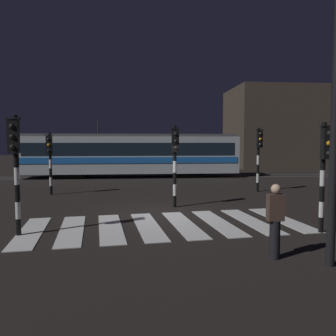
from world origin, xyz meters
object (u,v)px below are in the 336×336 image
Objects in this scene: tram at (131,154)px; traffic_light_corner_near_left at (15,157)px; traffic_light_corner_near_right at (325,161)px; traffic_light_corner_far_left at (50,154)px; traffic_light_median_centre at (175,154)px; traffic_light_corner_far_right at (259,150)px; pedestrian_waiting_at_kerb at (275,221)px.

traffic_light_corner_near_left is at bearing -100.40° from tram.
traffic_light_corner_far_left is at bearing 139.50° from traffic_light_corner_near_right.
traffic_light_corner_far_right is at bearing 38.91° from traffic_light_median_centre.
traffic_light_median_centre is at bearing 103.92° from pedestrian_waiting_at_kerb.
tram is (2.96, 16.11, -0.49)m from traffic_light_corner_near_left.
pedestrian_waiting_at_kerb is at bearing -76.08° from traffic_light_median_centre.
traffic_light_corner_near_left is 1.09× the size of traffic_light_corner_far_left.
traffic_light_corner_far_right reaches higher than traffic_light_median_centre.
traffic_light_median_centre is at bearing -33.59° from traffic_light_corner_far_left.
traffic_light_corner_far_right is at bearing 38.63° from traffic_light_corner_near_left.
traffic_light_corner_near_left is 6.24m from traffic_light_median_centre.
tram is (-6.85, 8.27, -0.50)m from traffic_light_corner_far_right.
traffic_light_median_centre reaches higher than traffic_light_corner_near_right.
tram is at bearing 98.98° from traffic_light_median_centre.
tram is at bearing 100.68° from pedestrian_waiting_at_kerb.
tram reaches higher than traffic_light_corner_near_left.
traffic_light_corner_far_left is at bearing 146.41° from traffic_light_median_centre.
pedestrian_waiting_at_kerb is (-2.25, -1.95, -1.24)m from traffic_light_corner_near_right.
traffic_light_corner_far_right is 0.21× the size of tram.
traffic_light_median_centre is 1.93× the size of pedestrian_waiting_at_kerb.
traffic_light_median_centre is at bearing -141.09° from traffic_light_corner_far_right.
tram is (-1.94, 12.24, -0.43)m from traffic_light_median_centre.
traffic_light_median_centre is 0.20× the size of tram.
traffic_light_corner_far_left is 1.82× the size of pedestrian_waiting_at_kerb.
traffic_light_corner_near_left is 1.06× the size of traffic_light_corner_near_right.
traffic_light_median_centre is at bearing 38.34° from traffic_light_corner_near_left.
traffic_light_corner_far_right is 10.76m from tram.
traffic_light_corner_far_right is 1.99× the size of pedestrian_waiting_at_kerb.
traffic_light_corner_near_left is at bearing 176.75° from traffic_light_corner_near_right.
traffic_light_corner_near_left reaches higher than traffic_light_corner_near_right.
traffic_light_median_centre is (-3.81, 4.36, 0.06)m from traffic_light_corner_near_right.
traffic_light_corner_far_right reaches higher than traffic_light_corner_far_left.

